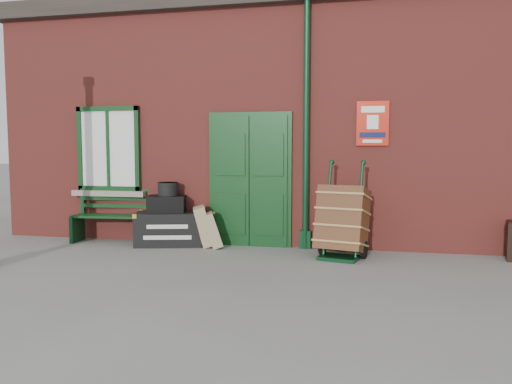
# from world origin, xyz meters

# --- Properties ---
(ground) EXTENTS (80.00, 80.00, 0.00)m
(ground) POSITION_xyz_m (0.00, 0.00, 0.00)
(ground) COLOR gray
(ground) RESTS_ON ground
(station_building) EXTENTS (10.30, 4.30, 4.36)m
(station_building) POSITION_xyz_m (-0.00, 3.49, 2.16)
(station_building) COLOR #993A31
(station_building) RESTS_ON ground
(bench) EXTENTS (1.59, 0.61, 0.97)m
(bench) POSITION_xyz_m (-2.66, 1.33, 0.49)
(bench) COLOR #0E3615
(bench) RESTS_ON ground
(houdini_trunk) EXTENTS (1.26, 0.89, 0.57)m
(houdini_trunk) POSITION_xyz_m (-1.67, 1.25, 0.28)
(houdini_trunk) COLOR black
(houdini_trunk) RESTS_ON ground
(strongbox) EXTENTS (0.72, 0.60, 0.28)m
(strongbox) POSITION_xyz_m (-1.72, 1.25, 0.71)
(strongbox) COLOR black
(strongbox) RESTS_ON houdini_trunk
(hatbox) EXTENTS (0.42, 0.42, 0.23)m
(hatbox) POSITION_xyz_m (-1.69, 1.25, 0.96)
(hatbox) COLOR black
(hatbox) RESTS_ON strongbox
(suitcase_back) EXTENTS (0.49, 0.57, 0.69)m
(suitcase_back) POSITION_xyz_m (-1.06, 1.25, 0.35)
(suitcase_back) COLOR tan
(suitcase_back) RESTS_ON ground
(suitcase_front) EXTENTS (0.46, 0.52, 0.60)m
(suitcase_front) POSITION_xyz_m (-0.88, 1.18, 0.30)
(suitcase_front) COLOR tan
(suitcase_front) RESTS_ON ground
(porter_trolley) EXTENTS (0.85, 0.89, 1.45)m
(porter_trolley) POSITION_xyz_m (1.28, 0.88, 0.56)
(porter_trolley) COLOR #0D341B
(porter_trolley) RESTS_ON ground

